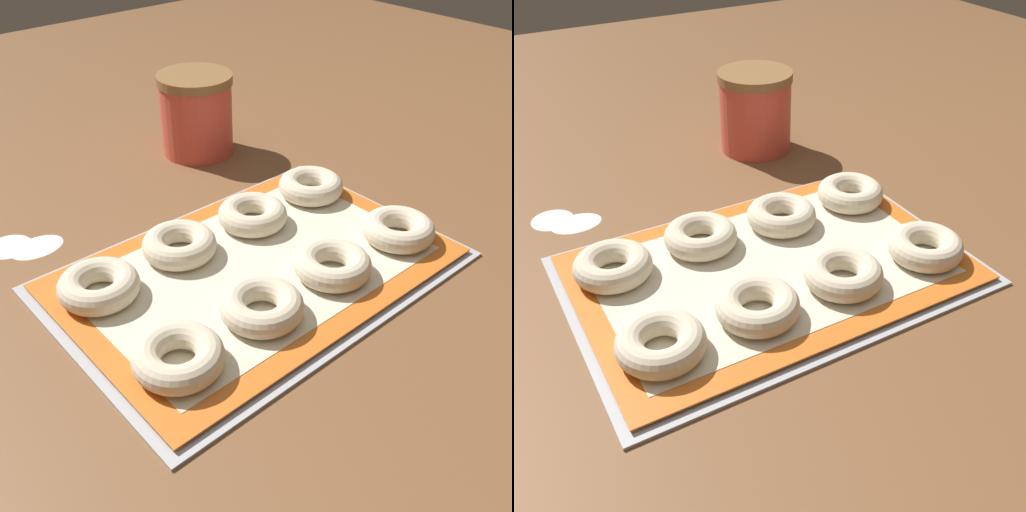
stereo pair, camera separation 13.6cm
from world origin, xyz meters
TOP-DOWN VIEW (x-y plane):
  - ground_plane at (0.00, 0.00)m, footprint 2.80×2.80m
  - baking_tray at (0.01, 0.01)m, footprint 0.53×0.36m
  - baking_mat at (0.01, 0.01)m, footprint 0.51×0.34m
  - bagel_front_far_left at (-0.17, -0.07)m, footprint 0.10×0.10m
  - bagel_front_mid_left at (-0.05, -0.07)m, footprint 0.10×0.10m
  - bagel_front_mid_right at (0.08, -0.07)m, footprint 0.10×0.10m
  - bagel_front_far_right at (0.21, -0.07)m, footprint 0.10×0.10m
  - bagel_back_far_left at (-0.18, 0.09)m, footprint 0.10×0.10m
  - bagel_back_mid_left at (-0.05, 0.10)m, footprint 0.10×0.10m
  - bagel_back_mid_right at (0.08, 0.09)m, footprint 0.10×0.10m
  - bagel_back_far_right at (0.21, 0.10)m, footprint 0.10×0.10m
  - flour_canister at (0.18, 0.37)m, footprint 0.14×0.14m
  - flour_patch_near at (-0.21, 0.30)m, footprint 0.06×0.06m
  - flour_patch_side at (-0.18, 0.27)m, footprint 0.08×0.06m

SIDE VIEW (x-z plane):
  - ground_plane at x=0.00m, z-range 0.00..0.00m
  - flour_patch_side at x=-0.18m, z-range 0.00..0.00m
  - flour_patch_near at x=-0.21m, z-range 0.00..0.00m
  - baking_tray at x=0.01m, z-range 0.00..0.01m
  - baking_mat at x=0.01m, z-range 0.01..0.01m
  - bagel_front_far_left at x=-0.17m, z-range 0.01..0.04m
  - bagel_front_mid_left at x=-0.05m, z-range 0.01..0.04m
  - bagel_front_mid_right at x=0.08m, z-range 0.01..0.04m
  - bagel_front_far_right at x=0.21m, z-range 0.01..0.04m
  - bagel_back_far_left at x=-0.18m, z-range 0.01..0.04m
  - bagel_back_mid_left at x=-0.05m, z-range 0.01..0.04m
  - bagel_back_mid_right at x=0.08m, z-range 0.01..0.04m
  - bagel_back_far_right at x=0.21m, z-range 0.01..0.04m
  - flour_canister at x=0.18m, z-range 0.00..0.15m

